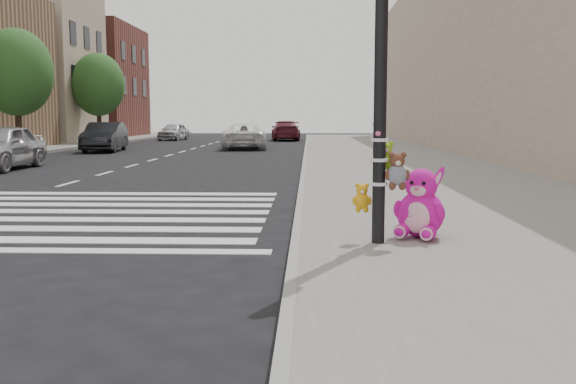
# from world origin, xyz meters

# --- Properties ---
(ground) EXTENTS (120.00, 120.00, 0.00)m
(ground) POSITION_xyz_m (0.00, 0.00, 0.00)
(ground) COLOR black
(ground) RESTS_ON ground
(sidewalk_near) EXTENTS (7.00, 80.00, 0.14)m
(sidewalk_near) POSITION_xyz_m (5.00, 10.00, 0.07)
(sidewalk_near) COLOR slate
(sidewalk_near) RESTS_ON ground
(curb_edge) EXTENTS (0.12, 80.00, 0.15)m
(curb_edge) POSITION_xyz_m (1.55, 10.00, 0.07)
(curb_edge) COLOR gray
(curb_edge) RESTS_ON ground
(bld_far_d) EXTENTS (6.00, 8.00, 10.00)m
(bld_far_d) POSITION_xyz_m (-15.50, 35.00, 5.00)
(bld_far_d) COLOR #BEA991
(bld_far_d) RESTS_ON ground
(bld_far_e) EXTENTS (6.00, 10.00, 9.00)m
(bld_far_e) POSITION_xyz_m (-15.50, 46.00, 4.50)
(bld_far_e) COLOR brown
(bld_far_e) RESTS_ON ground
(bld_near) EXTENTS (5.00, 60.00, 10.00)m
(bld_near) POSITION_xyz_m (10.50, 20.00, 5.00)
(bld_near) COLOR #BEA991
(bld_near) RESTS_ON ground
(signal_pole) EXTENTS (0.71, 0.50, 4.00)m
(signal_pole) POSITION_xyz_m (2.63, 1.81, 1.75)
(signal_pole) COLOR black
(signal_pole) RESTS_ON sidewalk_near
(tree_far_b) EXTENTS (3.20, 3.20, 5.44)m
(tree_far_b) POSITION_xyz_m (-11.20, 22.00, 3.65)
(tree_far_b) COLOR #382619
(tree_far_b) RESTS_ON sidewalk_far
(tree_far_c) EXTENTS (3.20, 3.20, 5.44)m
(tree_far_c) POSITION_xyz_m (-11.20, 33.00, 3.65)
(tree_far_c) COLOR #382619
(tree_far_c) RESTS_ON sidewalk_far
(pink_bunny) EXTENTS (0.82, 0.88, 0.97)m
(pink_bunny) POSITION_xyz_m (3.19, 2.17, 0.54)
(pink_bunny) COLOR #E613AD
(pink_bunny) RESTS_ON sidewalk_near
(red_teddy) EXTENTS (0.15, 0.12, 0.20)m
(red_teddy) POSITION_xyz_m (3.40, 2.40, 0.24)
(red_teddy) COLOR #AC1133
(red_teddy) RESTS_ON sidewalk_near
(car_dark_far) EXTENTS (1.95, 4.51, 1.44)m
(car_dark_far) POSITION_xyz_m (-8.35, 25.10, 0.72)
(car_dark_far) COLOR black
(car_dark_far) RESTS_ON ground
(car_white_near) EXTENTS (2.68, 5.06, 1.36)m
(car_white_near) POSITION_xyz_m (-1.75, 27.93, 0.68)
(car_white_near) COLOR white
(car_white_near) RESTS_ON ground
(car_maroon_near) EXTENTS (2.32, 4.97, 1.40)m
(car_maroon_near) POSITION_xyz_m (0.00, 40.05, 0.70)
(car_maroon_near) COLOR #581923
(car_maroon_near) RESTS_ON ground
(car_silver_deep) EXTENTS (1.91, 3.84, 1.26)m
(car_silver_deep) POSITION_xyz_m (-8.16, 40.32, 0.63)
(car_silver_deep) COLOR silver
(car_silver_deep) RESTS_ON ground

